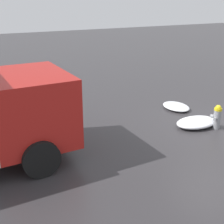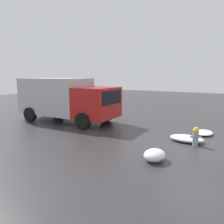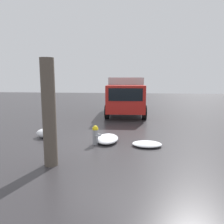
{
  "view_description": "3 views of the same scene",
  "coord_description": "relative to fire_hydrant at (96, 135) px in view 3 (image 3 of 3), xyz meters",
  "views": [
    {
      "loc": [
        7.05,
        6.72,
        4.0
      ],
      "look_at": [
        3.51,
        -0.4,
        1.01
      ],
      "focal_mm": 50.0,
      "sensor_mm": 36.0,
      "label": 1
    },
    {
      "loc": [
        -1.65,
        9.14,
        2.85
      ],
      "look_at": [
        4.09,
        -0.08,
        1.04
      ],
      "focal_mm": 35.0,
      "sensor_mm": 36.0,
      "label": 2
    },
    {
      "loc": [
        -8.37,
        -1.59,
        2.66
      ],
      "look_at": [
        4.02,
        -0.23,
        0.71
      ],
      "focal_mm": 35.0,
      "sensor_mm": 36.0,
      "label": 3
    }
  ],
  "objects": [
    {
      "name": "delivery_truck",
      "position": [
        7.94,
        -0.85,
        1.07
      ],
      "size": [
        6.39,
        2.9,
        2.68
      ],
      "rotation": [
        0.0,
        0.0,
        1.61
      ],
      "color": "red",
      "rests_on": "ground_plane"
    },
    {
      "name": "fire_hydrant",
      "position": [
        0.0,
        0.0,
        0.0
      ],
      "size": [
        0.43,
        0.35,
        0.79
      ],
      "rotation": [
        0.0,
        0.0,
        5.15
      ],
      "color": "gray",
      "rests_on": "ground_plane"
    },
    {
      "name": "snow_pile_by_hydrant",
      "position": [
        0.01,
        -2.05,
        -0.31
      ],
      "size": [
        0.85,
        1.16,
        0.18
      ],
      "color": "white",
      "rests_on": "ground_plane"
    },
    {
      "name": "tree_trunk",
      "position": [
        -2.2,
        0.98,
        1.23
      ],
      "size": [
        0.62,
        0.41,
        3.24
      ],
      "color": "brown",
      "rests_on": "ground_plane"
    },
    {
      "name": "ground_plane",
      "position": [
        -0.0,
        0.0,
        -0.4
      ],
      "size": [
        60.0,
        60.0,
        0.0
      ],
      "primitive_type": "plane",
      "color": "#333033"
    },
    {
      "name": "snow_pile_curbside",
      "position": [
        0.44,
        -0.42,
        -0.27
      ],
      "size": [
        1.44,
        0.9,
        0.26
      ],
      "color": "white",
      "rests_on": "ground_plane"
    },
    {
      "name": "snow_pile_by_tree",
      "position": [
        0.83,
        2.42,
        -0.2
      ],
      "size": [
        0.71,
        0.87,
        0.4
      ],
      "color": "white",
      "rests_on": "ground_plane"
    }
  ]
}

